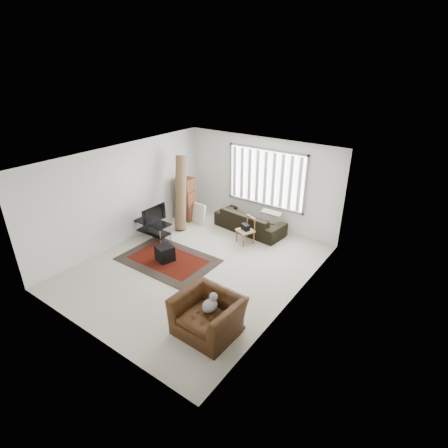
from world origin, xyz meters
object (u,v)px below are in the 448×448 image
Objects in this scene: moving_boxes at (186,200)px; armchair at (208,313)px; side_chair at (246,229)px; sofa at (250,218)px; tv_stand at (153,226)px.

armchair is (3.73, -3.67, -0.19)m from moving_boxes.
sofa is at bearing 137.31° from side_chair.
side_chair is at bearing 29.83° from tv_stand.
moving_boxes is at bearing 136.97° from armchair.
sofa is (1.96, 2.03, 0.04)m from tv_stand.
side_chair is (0.32, -0.72, 0.01)m from sofa.
side_chair is 0.64× the size of armchair.
armchair reaches higher than tv_stand.
armchair is at bearing 117.53° from sofa.
moving_boxes reaches higher than sofa.
side_chair is 3.62m from armchair.
tv_stand is 2.63m from side_chair.
tv_stand is at bearing -84.87° from moving_boxes.
tv_stand is at bearing -126.51° from side_chair.
sofa is (2.11, 0.42, -0.21)m from moving_boxes.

